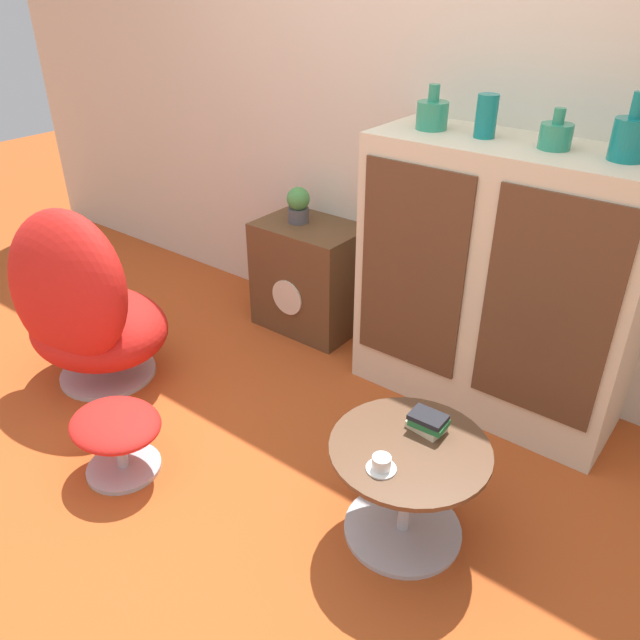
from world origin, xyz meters
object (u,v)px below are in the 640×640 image
Objects in this scene: vase_leftmost at (432,114)px; teacup at (381,464)px; tv_console at (310,277)px; book_stack at (428,422)px; egg_chair at (84,309)px; coffee_table at (407,483)px; vase_rightmost at (630,137)px; sideboard at (496,283)px; potted_plant at (298,204)px; vase_inner_right at (556,135)px; vase_inner_left at (486,116)px; ottoman at (117,431)px.

vase_leftmost is 1.80× the size of teacup.
tv_console is 1.51m from book_stack.
coffee_table is at bearing 3.94° from egg_chair.
egg_chair is 4.00× the size of vase_rightmost.
teacup is (0.12, -1.10, -0.18)m from sideboard.
book_stack is (1.30, -0.87, -0.27)m from potted_plant.
vase_inner_left is at bearing 180.00° from vase_inner_right.
teacup is at bearing -94.47° from book_stack.
potted_plant is at bearing 69.52° from egg_chair.
vase_inner_left reaches higher than sideboard.
vase_rightmost is (0.78, 0.00, 0.02)m from vase_leftmost.
vase_rightmost reaches higher than potted_plant.
coffee_table is 3.08× the size of vase_leftmost.
ottoman is at bearing -124.42° from sideboard.
vase_leftmost is 0.52m from vase_inner_right.
vase_inner_right is at bearing 1.62° from sideboard.
coffee_table is 3.71× the size of vase_inner_right.
sideboard is 0.71m from vase_inner_left.
vase_rightmost is at bearing 0.56° from sideboard.
vase_leftmost is (0.69, -0.03, 0.98)m from tv_console.
vase_rightmost reaches higher than coffee_table.
sideboard reaches higher than ottoman.
ottoman is at bearing -153.44° from book_stack.
vase_rightmost is (0.25, 0.95, 1.06)m from coffee_table.
vase_leftmost is 0.24m from vase_inner_left.
coffee_table is 1.51m from vase_leftmost.
vase_leftmost is 0.78m from vase_rightmost.
book_stack is (1.09, 0.54, 0.24)m from ottoman.
sideboard is 1.91m from egg_chair.
egg_chair is at bearing -137.88° from vase_leftmost.
teacup reaches higher than ottoman.
vase_leftmost is at bearing -2.79° from tv_console.
ottoman is 2.05× the size of potted_plant.
ottoman is 1.52m from potted_plant.
potted_plant is 1.73m from teacup.
sideboard is 1.12m from tv_console.
teacup is at bearing -1.15° from egg_chair.
vase_inner_left is (0.93, -0.03, 1.00)m from tv_console.
vase_leftmost reaches higher than vase_inner_left.
vase_rightmost is 1.43m from teacup.
vase_inner_right is 1.41m from potted_plant.
vase_inner_right reaches higher than coffee_table.
coffee_table is at bearing -90.73° from book_stack.
tv_console is 0.65× the size of egg_chair.
sideboard is 6.35× the size of potted_plant.
vase_leftmost reaches higher than egg_chair.
potted_plant is at bearing 178.48° from vase_inner_right.
vase_rightmost reaches higher than book_stack.
coffee_table is 1.46m from vase_inner_left.
vase_inner_left is at bearing -2.08° from tv_console.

